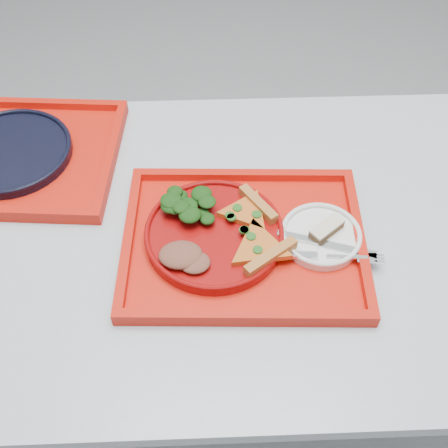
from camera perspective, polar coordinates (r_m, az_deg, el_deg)
The scene contains 14 objects.
ground at distance 1.74m, azimuth 1.73°, elevation -16.18°, with size 10.00×10.00×0.00m, color #96999E.
table at distance 1.15m, azimuth 2.51°, elevation -2.75°, with size 1.60×0.80×0.75m.
tray_main at distance 1.06m, azimuth 2.00°, elevation -1.97°, with size 0.45×0.35×0.01m, color red.
tray_far at distance 1.30m, azimuth -20.70°, elevation 6.32°, with size 0.45×0.35×0.01m, color red.
dinner_plate at distance 1.05m, azimuth -1.00°, elevation -1.13°, with size 0.26×0.26×0.02m, color maroon.
side_plate at distance 1.07m, azimuth 9.79°, elevation -1.29°, with size 0.15×0.15×0.01m, color white.
navy_plate at distance 1.29m, azimuth -20.88°, elevation 6.77°, with size 0.26×0.26×0.02m, color black.
pizza_slice_a at distance 1.02m, azimuth 3.59°, elevation -2.19°, with size 0.13×0.11×0.02m, color orange, non-canonical shape.
pizza_slice_b at distance 1.07m, azimuth 2.28°, elevation 1.37°, with size 0.11×0.10×0.02m, color orange, non-canonical shape.
salad_heap at distance 1.06m, azimuth -3.42°, elevation 1.94°, with size 0.10×0.09×0.05m, color black.
meat_portion at distance 1.00m, azimuth -4.41°, elevation -3.15°, with size 0.08×0.06×0.02m, color brown.
dessert_bar at distance 1.06m, azimuth 10.39°, elevation -0.49°, with size 0.07×0.06×0.02m.
knife at distance 1.05m, azimuth 10.39°, elevation -1.99°, with size 0.18×0.02×0.01m, color silver.
fork at distance 1.03m, azimuth 10.28°, elevation -3.21°, with size 0.18×0.02×0.01m, color silver.
Camera 1 is at (-0.08, -0.69, 1.60)m, focal length 45.00 mm.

